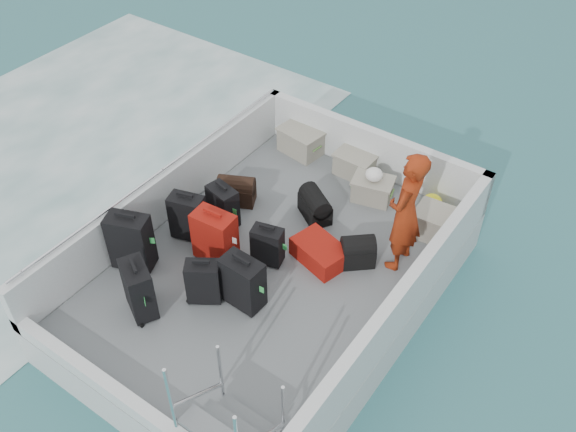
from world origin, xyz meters
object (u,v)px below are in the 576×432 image
suitcase_7 (267,246)px  crate_2 (372,190)px  suitcase_0 (131,242)px  passenger (405,212)px  crate_1 (355,165)px  suitcase_5 (215,237)px  suitcase_8 (320,252)px  suitcase_2 (223,207)px  crate_0 (301,142)px  suitcase_6 (243,283)px  suitcase_4 (204,282)px  suitcase_3 (139,290)px  suitcase_1 (188,217)px  crate_3 (439,226)px

suitcase_7 → crate_2: 1.87m
suitcase_0 → passenger: passenger is taller
suitcase_0 → crate_1: bearing=46.7°
suitcase_5 → passenger: size_ratio=0.43×
suitcase_5 → suitcase_8: (1.09, 0.72, -0.22)m
suitcase_0 → suitcase_2: bearing=50.2°
crate_0 → suitcase_2: bearing=-87.8°
suitcase_0 → suitcase_6: suitcase_0 is taller
crate_1 → suitcase_7: bearing=-89.3°
suitcase_6 → suitcase_4: bearing=-148.5°
suitcase_3 → crate_2: suitcase_3 is taller
suitcase_4 → crate_0: (-0.74, 3.08, -0.11)m
suitcase_1 → crate_0: suitcase_1 is taller
suitcase_2 → suitcase_7: suitcase_2 is taller
suitcase_1 → crate_2: suitcase_1 is taller
suitcase_4 → passenger: passenger is taller
suitcase_5 → suitcase_6: bearing=-31.7°
suitcase_3 → suitcase_8: (1.24, 1.88, -0.22)m
suitcase_1 → crate_2: 2.58m
suitcase_6 → crate_3: 2.73m
suitcase_4 → suitcase_6: size_ratio=0.86×
suitcase_1 → suitcase_2: size_ratio=1.10×
suitcase_7 → suitcase_0: bearing=-157.4°
suitcase_2 → crate_1: size_ratio=1.11×
suitcase_0 → crate_0: (0.35, 3.16, -0.21)m
crate_0 → suitcase_0: bearing=-96.3°
suitcase_4 → suitcase_5: suitcase_5 is taller
suitcase_7 → crate_2: size_ratio=1.03×
suitcase_4 → crate_3: (1.77, 2.58, -0.11)m
suitcase_1 → suitcase_2: bearing=48.9°
suitcase_1 → passenger: 2.76m
suitcase_1 → crate_1: 2.61m
suitcase_6 → passenger: size_ratio=0.41×
suitcase_8 → crate_0: crate_0 is taller
suitcase_4 → suitcase_5: (-0.34, 0.61, 0.06)m
suitcase_3 → crate_3: 3.87m
suitcase_6 → suitcase_8: suitcase_6 is taller
suitcase_0 → suitcase_1: bearing=54.0°
suitcase_7 → crate_3: size_ratio=0.89×
suitcase_2 → crate_3: suitcase_2 is taller
suitcase_0 → suitcase_6: bearing=-9.4°
suitcase_4 → passenger: 2.51m
suitcase_1 → suitcase_2: 0.50m
suitcase_6 → suitcase_5: bearing=155.2°
suitcase_3 → suitcase_0: bearing=170.0°
suitcase_4 → suitcase_6: (0.40, 0.22, 0.05)m
suitcase_6 → passenger: bearing=57.5°
suitcase_7 → crate_0: size_ratio=0.88×
passenger → suitcase_6: bearing=-38.5°
crate_2 → crate_0: bearing=166.8°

